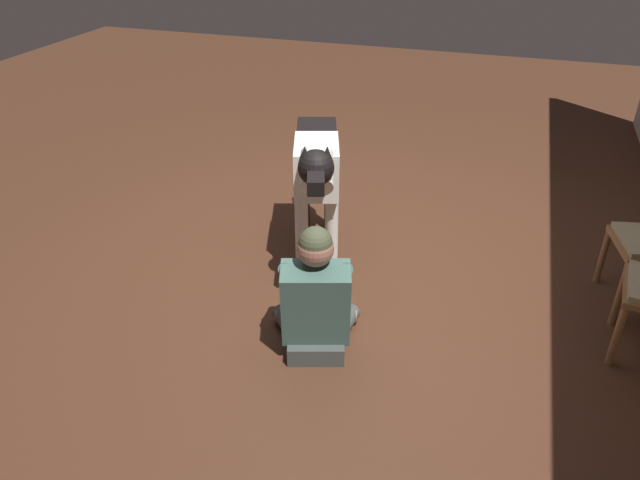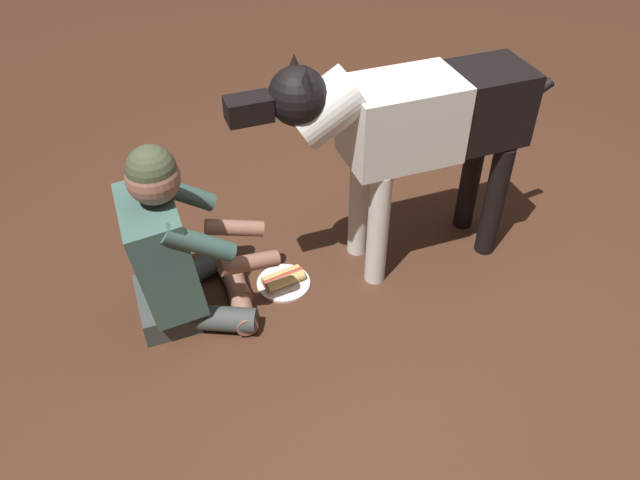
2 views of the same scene
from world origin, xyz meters
name	(u,v)px [view 2 (image 2 of 2)]	position (x,y,z in m)	size (l,w,h in m)	color
ground_plane	(409,272)	(0.00, 0.00, 0.00)	(13.62, 13.62, 0.00)	#432719
person_sitting_on_floor	(174,250)	(1.05, 0.20, 0.35)	(0.68, 0.60, 0.86)	#3A403E
large_dog	(412,126)	(0.04, -0.12, 0.73)	(1.42, 0.59, 1.10)	silver
hot_dog_on_plate	(283,280)	(0.60, 0.06, 0.02)	(0.25, 0.25, 0.06)	silver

